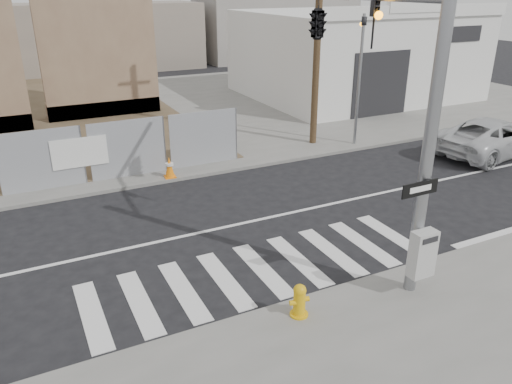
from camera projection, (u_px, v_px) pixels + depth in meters
name	position (u px, v px, depth m)	size (l,w,h in m)	color
ground	(222.00, 228.00, 14.11)	(100.00, 100.00, 0.00)	black
sidewalk_far	(117.00, 116.00, 25.64)	(50.00, 20.00, 0.12)	slate
signal_pole	(350.00, 58.00, 11.59)	(0.96, 5.87, 7.00)	gray
far_signal_pole	(361.00, 62.00, 19.84)	(0.16, 0.20, 5.60)	gray
concrete_wall_right	(99.00, 50.00, 24.22)	(5.50, 1.30, 8.00)	brown
auto_shop	(354.00, 54.00, 29.57)	(12.00, 10.20, 5.95)	silver
utility_pole_right	(318.00, 16.00, 19.30)	(1.60, 0.28, 10.00)	#4F3C25
fire_hydrant	(299.00, 300.00, 10.08)	(0.46, 0.46, 0.72)	#E0AA0C
suv	(493.00, 137.00, 19.92)	(2.43, 5.28, 1.47)	silver
traffic_cone_d	(169.00, 167.00, 17.32)	(0.42, 0.42, 0.75)	orange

